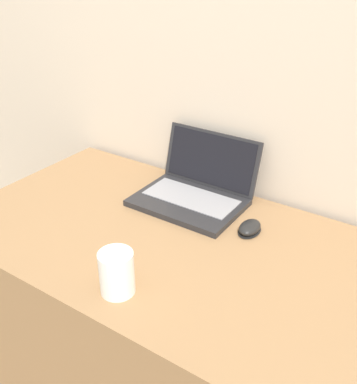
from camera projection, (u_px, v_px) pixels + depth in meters
name	position (u px, v px, depth m)	size (l,w,h in m)	color
wall_back	(257.00, 36.00, 1.37)	(7.00, 0.04, 2.50)	beige
desk	(181.00, 332.00, 1.50)	(1.45, 0.75, 0.73)	#936D47
laptop	(195.00, 188.00, 1.53)	(0.36, 0.30, 0.21)	#232326
drink_cup	(117.00, 272.00, 1.11)	(0.09, 0.09, 0.12)	white
computer_mouse	(250.00, 228.00, 1.36)	(0.06, 0.10, 0.03)	black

